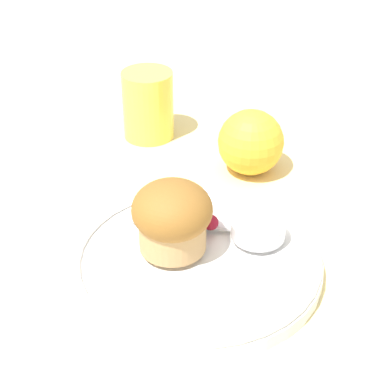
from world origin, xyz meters
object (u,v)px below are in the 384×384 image
object	(u,v)px
muffin	(172,217)
butter_knife	(207,223)
orange_fruit	(251,142)
juice_glass	(148,105)

from	to	relation	value
muffin	butter_knife	size ratio (longest dim) A/B	0.49
butter_knife	orange_fruit	world-z (taller)	orange_fruit
butter_knife	muffin	bearing A→B (deg)	-123.85
muffin	juice_glass	world-z (taller)	same
muffin	juice_glass	xyz separation A→B (m)	(-0.07, 0.26, -0.01)
muffin	orange_fruit	world-z (taller)	muffin
muffin	juice_glass	bearing A→B (deg)	103.89
juice_glass	muffin	bearing A→B (deg)	-76.11
muffin	orange_fruit	bearing A→B (deg)	68.77
muffin	juice_glass	distance (m)	0.27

